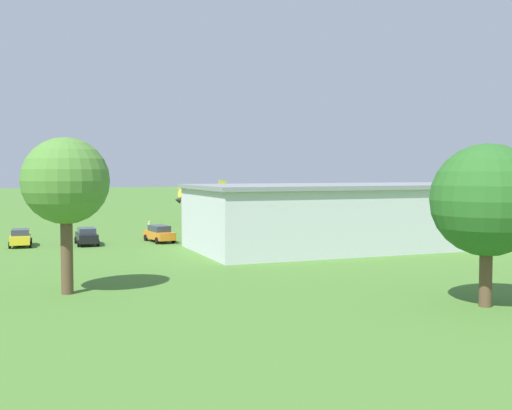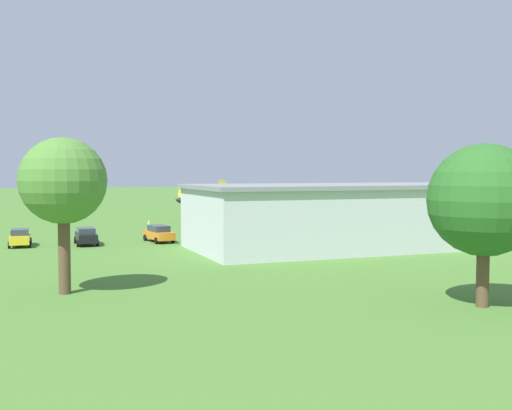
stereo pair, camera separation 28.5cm
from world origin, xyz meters
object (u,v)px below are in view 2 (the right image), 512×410
(car_black, at_px, (86,236))
(hangar, at_px, (399,214))
(car_yellow, at_px, (20,237))
(person_watching_takeoff, at_px, (149,228))
(person_at_fence_line, at_px, (479,219))
(car_orange, at_px, (159,233))
(tree_behind_hangar_left, at_px, (63,182))
(biplane, at_px, (201,196))
(tree_near_perimeter_road, at_px, (484,200))
(person_near_hangar_door, at_px, (451,218))

(car_black, bearing_deg, hangar, 158.13)
(car_yellow, distance_m, person_watching_takeoff, 13.99)
(person_at_fence_line, bearing_deg, person_watching_takeoff, -5.01)
(car_black, relative_size, car_yellow, 1.02)
(car_orange, xyz_separation_m, car_yellow, (12.78, -1.26, -0.01))
(car_yellow, bearing_deg, tree_behind_hangar_left, 94.35)
(hangar, relative_size, person_watching_takeoff, 24.21)
(biplane, bearing_deg, tree_near_perimeter_road, 88.11)
(person_at_fence_line, bearing_deg, person_near_hangar_door, -79.06)
(person_at_fence_line, bearing_deg, car_orange, 3.28)
(biplane, relative_size, tree_behind_hangar_left, 0.89)
(tree_near_perimeter_road, height_order, tree_behind_hangar_left, tree_behind_hangar_left)
(person_watching_takeoff, bearing_deg, tree_behind_hangar_left, 69.31)
(car_orange, relative_size, tree_behind_hangar_left, 0.54)
(hangar, bearing_deg, biplane, -71.95)
(person_at_fence_line, bearing_deg, tree_behind_hangar_left, 26.27)
(tree_behind_hangar_left, bearing_deg, tree_near_perimeter_road, 149.48)
(car_black, relative_size, person_watching_takeoff, 2.75)
(biplane, distance_m, car_black, 26.67)
(biplane, distance_m, person_at_fence_line, 36.31)
(person_near_hangar_door, bearing_deg, car_orange, 9.40)
(tree_near_perimeter_road, bearing_deg, hangar, -116.11)
(hangar, distance_m, car_yellow, 35.59)
(tree_near_perimeter_road, bearing_deg, car_orange, -76.17)
(tree_behind_hangar_left, bearing_deg, person_at_fence_line, -153.73)
(car_orange, height_order, car_yellow, car_orange)
(person_at_fence_line, bearing_deg, tree_near_perimeter_road, 48.44)
(person_watching_takeoff, relative_size, person_near_hangar_door, 1.03)
(hangar, xyz_separation_m, car_yellow, (33.40, -12.12, -2.06))
(biplane, relative_size, person_at_fence_line, 4.49)
(car_yellow, bearing_deg, person_at_fence_line, -178.80)
(person_watching_takeoff, relative_size, tree_behind_hangar_left, 0.19)
(tree_behind_hangar_left, bearing_deg, person_near_hangar_door, -149.62)
(car_orange, distance_m, person_watching_takeoff, 6.07)
(car_black, distance_m, tree_near_perimeter_road, 39.00)
(car_black, height_order, person_watching_takeoff, person_watching_takeoff)
(car_black, bearing_deg, tree_near_perimeter_road, 113.79)
(hangar, height_order, person_near_hangar_door, hangar)
(hangar, height_order, tree_near_perimeter_road, tree_near_perimeter_road)
(biplane, height_order, car_yellow, biplane)
(biplane, bearing_deg, car_orange, 62.49)
(car_yellow, bearing_deg, car_orange, 174.36)
(hangar, bearing_deg, car_yellow, -19.95)
(hangar, distance_m, tree_behind_hangar_left, 34.19)
(biplane, height_order, person_at_fence_line, biplane)
(person_at_fence_line, bearing_deg, car_yellow, 1.20)
(car_orange, bearing_deg, car_yellow, -5.64)
(car_black, xyz_separation_m, person_watching_takeoff, (-7.31, -5.86, -0.03))
(hangar, distance_m, car_black, 29.77)
(tree_near_perimeter_road, bearing_deg, car_black, -66.21)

